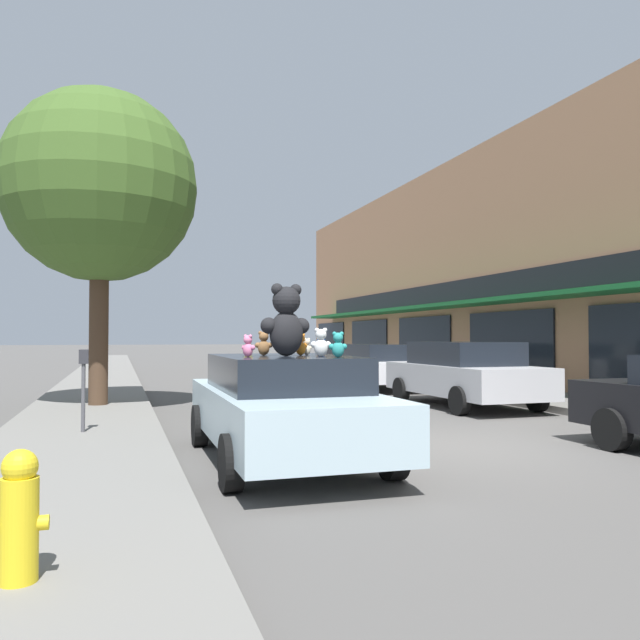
{
  "coord_description": "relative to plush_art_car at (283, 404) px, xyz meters",
  "views": [
    {
      "loc": [
        -4.74,
        -8.26,
        1.61
      ],
      "look_at": [
        -1.22,
        2.6,
        1.93
      ],
      "focal_mm": 35.0,
      "sensor_mm": 36.0,
      "label": 1
    }
  ],
  "objects": [
    {
      "name": "sidewalk_near",
      "position": [
        -2.62,
        0.34,
        -0.66
      ],
      "size": [
        2.49,
        90.0,
        0.15
      ],
      "color": "slate",
      "rests_on": "ground_plane"
    },
    {
      "name": "teddy_bear_blue",
      "position": [
        0.52,
        -0.0,
        0.76
      ],
      "size": [
        0.19,
        0.17,
        0.27
      ],
      "rotation": [
        0.0,
        0.0,
        3.8
      ],
      "color": "blue",
      "rests_on": "plush_art_car"
    },
    {
      "name": "parked_car_far_center",
      "position": [
        5.58,
        4.82,
        0.05
      ],
      "size": [
        2.09,
        4.5,
        1.5
      ],
      "color": "#B7B7BC",
      "rests_on": "ground_plane"
    },
    {
      "name": "fire_hydrant",
      "position": [
        -2.61,
        -3.79,
        -0.19
      ],
      "size": [
        0.33,
        0.22,
        0.79
      ],
      "color": "yellow",
      "rests_on": "sidewalk_near"
    },
    {
      "name": "parked_car_far_right",
      "position": [
        5.58,
        10.12,
        0.02
      ],
      "size": [
        1.94,
        4.69,
        1.39
      ],
      "color": "silver",
      "rests_on": "ground_plane"
    },
    {
      "name": "teddy_bear_yellow",
      "position": [
        -0.25,
        1.05,
        0.75
      ],
      "size": [
        0.18,
        0.12,
        0.23
      ],
      "rotation": [
        0.0,
        0.0,
        3.39
      ],
      "color": "yellow",
      "rests_on": "plush_art_car"
    },
    {
      "name": "teddy_bear_cream",
      "position": [
        0.39,
        0.21,
        0.75
      ],
      "size": [
        0.18,
        0.13,
        0.23
      ],
      "rotation": [
        0.0,
        0.0,
        3.51
      ],
      "color": "beige",
      "rests_on": "plush_art_car"
    },
    {
      "name": "teddy_bear_teal",
      "position": [
        0.47,
        -0.82,
        0.78
      ],
      "size": [
        0.24,
        0.15,
        0.31
      ],
      "rotation": [
        0.0,
        0.0,
        2.94
      ],
      "color": "teal",
      "rests_on": "plush_art_car"
    },
    {
      "name": "teddy_bear_giant",
      "position": [
        0.01,
        -0.11,
        1.09
      ],
      "size": [
        0.71,
        0.46,
        0.94
      ],
      "rotation": [
        0.0,
        0.0,
        3.31
      ],
      "color": "black",
      "rests_on": "plush_art_car"
    },
    {
      "name": "plush_art_car",
      "position": [
        0.0,
        0.0,
        0.0
      ],
      "size": [
        2.06,
        4.64,
        1.37
      ],
      "rotation": [
        0.0,
        0.0,
        -0.01
      ],
      "color": "#ADC6D1",
      "rests_on": "ground_plane"
    },
    {
      "name": "parking_meter",
      "position": [
        -2.57,
        2.38,
        0.23
      ],
      "size": [
        0.14,
        0.1,
        1.27
      ],
      "color": "#4C4C51",
      "rests_on": "sidewalk_near"
    },
    {
      "name": "teddy_bear_brown",
      "position": [
        -0.2,
        0.26,
        0.79
      ],
      "size": [
        0.25,
        0.17,
        0.33
      ],
      "rotation": [
        0.0,
        0.0,
        2.89
      ],
      "color": "olive",
      "rests_on": "plush_art_car"
    },
    {
      "name": "teddy_bear_pink",
      "position": [
        -0.54,
        -0.34,
        0.77
      ],
      "size": [
        0.18,
        0.2,
        0.28
      ],
      "rotation": [
        0.0,
        0.0,
        2.23
      ],
      "color": "pink",
      "rests_on": "plush_art_car"
    },
    {
      "name": "street_tree",
      "position": [
        -2.47,
        6.44,
        4.16
      ],
      "size": [
        4.19,
        4.19,
        6.86
      ],
      "color": "#473323",
      "rests_on": "sidewalk_near"
    },
    {
      "name": "ground_plane",
      "position": [
        2.68,
        0.34,
        -0.73
      ],
      "size": [
        260.0,
        260.0,
        0.0
      ],
      "primitive_type": "plane",
      "color": "#514F4C"
    },
    {
      "name": "teddy_bear_orange",
      "position": [
        0.28,
        0.15,
        0.78
      ],
      "size": [
        0.23,
        0.16,
        0.3
      ],
      "rotation": [
        0.0,
        0.0,
        3.47
      ],
      "color": "orange",
      "rests_on": "plush_art_car"
    },
    {
      "name": "teddy_bear_white",
      "position": [
        0.37,
        -0.46,
        0.81
      ],
      "size": [
        0.27,
        0.18,
        0.36
      ],
      "rotation": [
        0.0,
        0.0,
        2.93
      ],
      "color": "white",
      "rests_on": "plush_art_car"
    }
  ]
}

